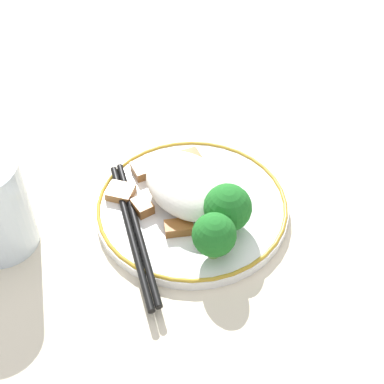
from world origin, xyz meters
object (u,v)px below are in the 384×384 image
plate (192,206)px  broccoli_back_center (228,208)px  broccoli_back_left (214,235)px  chopsticks (135,231)px

plate → broccoli_back_center: broccoli_back_center is taller
plate → broccoli_back_left: size_ratio=4.02×
broccoli_back_center → chopsticks: bearing=61.6°
chopsticks → broccoli_back_center: bearing=-118.4°
broccoli_back_left → broccoli_back_center: bearing=-55.6°
plate → chopsticks: 0.08m
plate → chopsticks: size_ratio=1.10×
broccoli_back_left → broccoli_back_center: (0.02, -0.04, -0.00)m
plate → broccoli_back_center: (-0.05, -0.01, 0.04)m
plate → broccoli_back_center: size_ratio=3.92×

